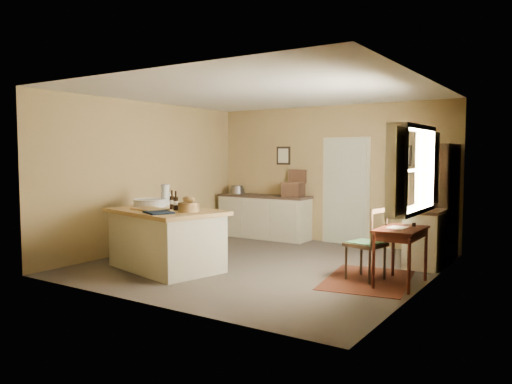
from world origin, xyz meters
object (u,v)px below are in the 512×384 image
writing_desk (401,235)px  desk_chair (366,244)px  right_cabinet (427,237)px  work_island (166,237)px  shelving_unit (446,203)px  sideboard (264,215)px

writing_desk → desk_chair: desk_chair is taller
writing_desk → right_cabinet: bearing=90.0°
work_island → desk_chair: bearing=33.4°
right_cabinet → shelving_unit: bearing=75.5°
writing_desk → sideboard: bearing=147.9°
sideboard → shelving_unit: shelving_unit is taller
sideboard → desk_chair: 3.78m
sideboard → desk_chair: bearing=-36.1°
sideboard → right_cabinet: size_ratio=2.04×
writing_desk → shelving_unit: shelving_unit is taller
sideboard → shelving_unit: 3.73m
work_island → sideboard: bearing=108.1°
sideboard → right_cabinet: (3.54, -0.87, -0.02)m
desk_chair → shelving_unit: bearing=83.9°
sideboard → shelving_unit: (3.69, -0.28, 0.47)m
work_island → shelving_unit: (3.43, 2.96, 0.47)m
sideboard → right_cabinet: sideboard is taller
desk_chair → right_cabinet: size_ratio=1.01×
shelving_unit → sideboard: bearing=175.6°
desk_chair → sideboard: bearing=156.0°
sideboard → work_island: bearing=-85.4°
desk_chair → shelving_unit: (0.64, 1.94, 0.46)m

